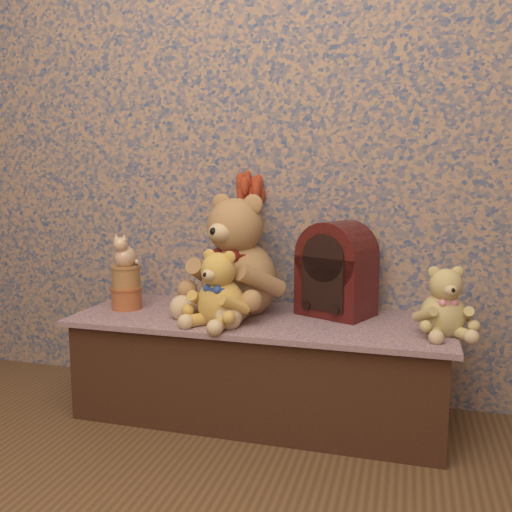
{
  "coord_description": "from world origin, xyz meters",
  "views": [
    {
      "loc": [
        0.53,
        -0.67,
        0.9
      ],
      "look_at": [
        0.0,
        1.19,
        0.63
      ],
      "focal_mm": 37.88,
      "sensor_mm": 36.0,
      "label": 1
    }
  ],
  "objects_px": {
    "cathedral_radio": "(337,268)",
    "ceramic_vase": "(249,283)",
    "teddy_medium": "(221,284)",
    "cat_figurine": "(125,250)",
    "teddy_small": "(444,298)",
    "teddy_large": "(239,249)",
    "biscuit_tin_lower": "(127,298)"
  },
  "relations": [
    {
      "from": "cathedral_radio",
      "to": "cat_figurine",
      "type": "xyz_separation_m",
      "value": [
        -0.82,
        -0.13,
        0.06
      ]
    },
    {
      "from": "teddy_medium",
      "to": "teddy_small",
      "type": "bearing_deg",
      "value": 24.56
    },
    {
      "from": "teddy_medium",
      "to": "biscuit_tin_lower",
      "type": "height_order",
      "value": "teddy_medium"
    },
    {
      "from": "teddy_large",
      "to": "cat_figurine",
      "type": "xyz_separation_m",
      "value": [
        -0.45,
        -0.07,
        -0.01
      ]
    },
    {
      "from": "teddy_small",
      "to": "cat_figurine",
      "type": "xyz_separation_m",
      "value": [
        -1.2,
        0.03,
        0.12
      ]
    },
    {
      "from": "teddy_medium",
      "to": "biscuit_tin_lower",
      "type": "bearing_deg",
      "value": -175.79
    },
    {
      "from": "teddy_large",
      "to": "cathedral_radio",
      "type": "height_order",
      "value": "teddy_large"
    },
    {
      "from": "teddy_small",
      "to": "cat_figurine",
      "type": "height_order",
      "value": "cat_figurine"
    },
    {
      "from": "cathedral_radio",
      "to": "cat_figurine",
      "type": "distance_m",
      "value": 0.83
    },
    {
      "from": "ceramic_vase",
      "to": "cat_figurine",
      "type": "distance_m",
      "value": 0.52
    },
    {
      "from": "teddy_medium",
      "to": "teddy_small",
      "type": "relative_size",
      "value": 1.16
    },
    {
      "from": "cathedral_radio",
      "to": "ceramic_vase",
      "type": "bearing_deg",
      "value": -168.56
    },
    {
      "from": "teddy_large",
      "to": "teddy_small",
      "type": "height_order",
      "value": "teddy_large"
    },
    {
      "from": "teddy_large",
      "to": "biscuit_tin_lower",
      "type": "distance_m",
      "value": 0.5
    },
    {
      "from": "teddy_medium",
      "to": "biscuit_tin_lower",
      "type": "relative_size",
      "value": 2.43
    },
    {
      "from": "ceramic_vase",
      "to": "cat_figurine",
      "type": "relative_size",
      "value": 1.32
    },
    {
      "from": "teddy_large",
      "to": "biscuit_tin_lower",
      "type": "relative_size",
      "value": 4.16
    },
    {
      "from": "teddy_medium",
      "to": "cat_figurine",
      "type": "xyz_separation_m",
      "value": [
        -0.44,
        0.11,
        0.1
      ]
    },
    {
      "from": "teddy_large",
      "to": "cathedral_radio",
      "type": "relative_size",
      "value": 1.37
    },
    {
      "from": "biscuit_tin_lower",
      "to": "cat_figurine",
      "type": "distance_m",
      "value": 0.2
    },
    {
      "from": "teddy_medium",
      "to": "teddy_large",
      "type": "bearing_deg",
      "value": 105.61
    },
    {
      "from": "teddy_medium",
      "to": "teddy_small",
      "type": "height_order",
      "value": "teddy_medium"
    },
    {
      "from": "ceramic_vase",
      "to": "teddy_medium",
      "type": "bearing_deg",
      "value": -90.96
    },
    {
      "from": "teddy_small",
      "to": "cathedral_radio",
      "type": "distance_m",
      "value": 0.42
    },
    {
      "from": "teddy_small",
      "to": "cat_figurine",
      "type": "relative_size",
      "value": 1.86
    },
    {
      "from": "cat_figurine",
      "to": "ceramic_vase",
      "type": "bearing_deg",
      "value": 27.19
    },
    {
      "from": "cathedral_radio",
      "to": "biscuit_tin_lower",
      "type": "height_order",
      "value": "cathedral_radio"
    },
    {
      "from": "teddy_medium",
      "to": "cat_figurine",
      "type": "relative_size",
      "value": 2.16
    },
    {
      "from": "cathedral_radio",
      "to": "biscuit_tin_lower",
      "type": "relative_size",
      "value": 3.04
    },
    {
      "from": "cathedral_radio",
      "to": "teddy_large",
      "type": "bearing_deg",
      "value": -146.6
    },
    {
      "from": "teddy_small",
      "to": "cathedral_radio",
      "type": "relative_size",
      "value": 0.69
    },
    {
      "from": "teddy_large",
      "to": "teddy_medium",
      "type": "distance_m",
      "value": 0.21
    }
  ]
}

